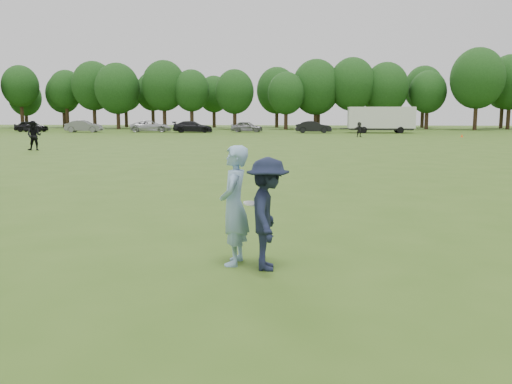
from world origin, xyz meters
The scene contains 15 objects.
ground centered at (0.00, 0.00, 0.00)m, with size 200.00×200.00×0.00m, color #375718.
thrower centered at (-0.16, 0.04, 1.00)m, with size 0.73×0.48×2.00m, color #87ACD0.
defender centered at (0.42, -0.21, 0.91)m, with size 1.18×0.68×1.83m, color #171D32.
player_far_a centered at (-16.93, 26.12, 0.99)m, with size 0.96×0.75×1.97m, color black.
player_far_d centered at (6.75, 48.12, 0.78)m, with size 1.44×0.46×1.55m, color black.
car_a centered at (-34.54, 59.80, 0.72)m, with size 1.70×4.23×1.44m, color black.
car_b centered at (-27.01, 58.77, 0.76)m, with size 1.60×4.59×1.51m, color slate.
car_c centered at (-18.63, 60.22, 0.73)m, with size 2.43×5.28×1.47m, color silver.
car_d centered at (-12.92, 59.02, 0.72)m, with size 2.02×4.98×1.44m, color black.
car_e centered at (-6.25, 61.13, 0.70)m, with size 1.64×4.09×1.39m, color gray.
car_f centered at (2.24, 58.89, 0.73)m, with size 1.55×4.45×1.47m, color black.
field_cone centered at (17.24, 48.68, 0.15)m, with size 0.28×0.28×0.30m, color #FF460D.
disc_in_play centered at (0.15, -0.15, 1.07)m, with size 0.33×0.33×0.07m.
cargo_trailer centered at (10.52, 59.62, 1.78)m, with size 9.00×2.75×3.20m.
treeline centered at (2.81, 76.90, 6.26)m, with size 130.35×18.39×11.74m.
Camera 1 is at (0.97, -8.75, 2.53)m, focal length 38.00 mm.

